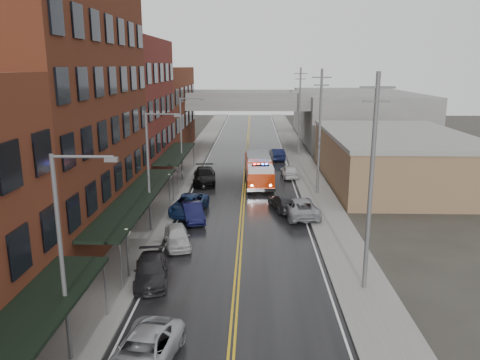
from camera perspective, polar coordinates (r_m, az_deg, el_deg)
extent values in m
cube|color=black|center=(41.20, 0.31, -3.53)|extent=(11.00, 160.00, 0.02)
cube|color=slate|center=(41.98, -9.72, -3.31)|extent=(3.00, 160.00, 0.15)
cube|color=slate|center=(41.66, 10.41, -3.47)|extent=(3.00, 160.00, 0.15)
cube|color=gray|center=(41.69, -7.49, -3.34)|extent=(0.30, 160.00, 0.15)
cube|color=gray|center=(41.44, 8.15, -3.47)|extent=(0.30, 160.00, 0.15)
cube|color=#572617|center=(35.45, -22.19, 7.48)|extent=(9.00, 20.00, 18.00)
cube|color=maroon|center=(52.02, -14.36, 8.11)|extent=(9.00, 15.00, 15.00)
cube|color=#612B19|center=(69.09, -10.35, 8.37)|extent=(9.00, 20.00, 12.00)
cube|color=#936D4F|center=(52.50, 18.33, 2.36)|extent=(14.00, 22.00, 5.00)
cube|color=slate|center=(81.56, 13.85, 7.58)|extent=(18.00, 30.00, 8.00)
cylinder|color=slate|center=(24.63, -16.08, -12.75)|extent=(0.10, 0.10, 3.00)
cube|color=black|center=(34.66, -12.47, -2.07)|extent=(2.60, 18.00, 0.18)
cylinder|color=slate|center=(27.04, -14.29, -10.15)|extent=(0.10, 0.10, 3.00)
cylinder|color=slate|center=(42.93, -8.15, -0.88)|extent=(0.10, 0.10, 3.00)
cube|color=black|center=(51.37, -7.82, 3.27)|extent=(2.60, 13.00, 0.18)
cylinder|color=slate|center=(45.61, -7.56, 0.01)|extent=(0.10, 0.10, 3.00)
cylinder|color=slate|center=(57.41, -5.66, 2.91)|extent=(0.10, 0.10, 3.00)
cylinder|color=#59595B|center=(28.51, -13.51, -9.04)|extent=(0.14, 0.14, 2.80)
sphere|color=silver|center=(27.97, -13.68, -6.21)|extent=(0.44, 0.44, 0.44)
cylinder|color=#59595B|center=(41.44, -8.58, -1.58)|extent=(0.14, 0.14, 2.80)
sphere|color=silver|center=(41.08, -8.65, 0.44)|extent=(0.44, 0.44, 0.44)
cylinder|color=#59595B|center=(20.49, -20.89, -9.48)|extent=(0.18, 0.18, 9.00)
cylinder|color=#59595B|center=(18.80, -18.65, 2.71)|extent=(2.40, 0.12, 0.12)
cube|color=#59595B|center=(18.47, -15.42, 2.43)|extent=(0.50, 0.22, 0.18)
cylinder|color=#59595B|center=(35.07, -11.10, 0.72)|extent=(0.18, 0.18, 9.00)
cylinder|color=#59595B|center=(34.11, -9.45, 7.93)|extent=(2.40, 0.12, 0.12)
cube|color=#59595B|center=(33.93, -7.61, 7.79)|extent=(0.50, 0.22, 0.18)
cylinder|color=#59595B|center=(50.52, -7.18, 4.84)|extent=(0.18, 0.18, 9.00)
cylinder|color=#59595B|center=(49.86, -5.95, 9.84)|extent=(2.40, 0.12, 0.12)
cube|color=#59595B|center=(49.73, -4.67, 9.75)|extent=(0.50, 0.22, 0.18)
cylinder|color=#59595B|center=(25.89, 15.66, -0.76)|extent=(0.24, 0.24, 12.00)
cube|color=#59595B|center=(25.14, 16.44, 10.79)|extent=(1.80, 0.12, 0.12)
cube|color=#59595B|center=(25.18, 16.33, 9.20)|extent=(1.40, 0.12, 0.12)
cylinder|color=#59595B|center=(45.20, 9.67, 5.62)|extent=(0.24, 0.24, 12.00)
cube|color=#59595B|center=(44.78, 9.95, 12.22)|extent=(1.80, 0.12, 0.12)
cube|color=#59595B|center=(44.80, 9.91, 11.32)|extent=(1.40, 0.12, 0.12)
cylinder|color=#59595B|center=(64.93, 7.27, 8.14)|extent=(0.24, 0.24, 12.00)
cube|color=#59595B|center=(64.63, 7.41, 12.74)|extent=(1.80, 0.12, 0.12)
cube|color=#59595B|center=(64.65, 7.39, 12.12)|extent=(1.40, 0.12, 0.12)
cube|color=slate|center=(71.54, 0.92, 9.37)|extent=(40.00, 10.00, 1.50)
cube|color=slate|center=(72.90, -7.82, 6.36)|extent=(1.60, 8.00, 6.00)
cube|color=slate|center=(72.62, 9.67, 6.27)|extent=(1.60, 8.00, 6.00)
cube|color=#A32507|center=(50.32, 2.19, 1.58)|extent=(2.93, 5.93, 2.22)
cube|color=#A32507|center=(46.39, 2.49, 0.12)|extent=(2.78, 2.88, 1.58)
cube|color=silver|center=(46.15, 2.50, 1.39)|extent=(2.63, 2.66, 0.53)
cube|color=black|center=(46.52, 2.48, 0.56)|extent=(2.74, 1.82, 0.84)
cube|color=slate|center=(50.07, 2.20, 3.00)|extent=(2.65, 5.50, 0.32)
cube|color=black|center=(46.08, 2.51, 1.82)|extent=(1.70, 0.38, 0.15)
sphere|color=#FF0C0C|center=(46.03, 1.79, 1.92)|extent=(0.21, 0.21, 0.21)
sphere|color=#1933FF|center=(46.10, 3.23, 1.92)|extent=(0.21, 0.21, 0.21)
cylinder|color=black|center=(46.42, 1.06, -0.87)|extent=(1.07, 0.42, 1.05)
cylinder|color=black|center=(46.57, 3.91, -0.85)|extent=(1.07, 0.42, 1.05)
cylinder|color=black|center=(50.00, 0.89, 0.21)|extent=(1.07, 0.42, 1.05)
cylinder|color=black|center=(50.14, 3.54, 0.22)|extent=(1.07, 0.42, 1.05)
cylinder|color=black|center=(52.56, 0.77, 0.88)|extent=(1.07, 0.42, 1.05)
cylinder|color=black|center=(52.70, 3.30, 0.89)|extent=(1.07, 0.42, 1.05)
imported|color=#ADB0B5|center=(21.01, -11.73, -19.93)|extent=(3.11, 5.43, 1.43)
imported|color=black|center=(28.21, -10.79, -10.76)|extent=(2.64, 4.89, 1.34)
imported|color=#BABABA|center=(33.06, -7.68, -6.83)|extent=(2.61, 4.41, 1.41)
imported|color=black|center=(38.17, -5.82, -3.90)|extent=(2.63, 4.62, 1.44)
imported|color=navy|center=(40.20, -6.24, -2.95)|extent=(3.21, 5.69, 1.50)
imported|color=black|center=(49.91, -4.37, 0.51)|extent=(2.85, 5.94, 1.67)
imported|color=gray|center=(39.44, 7.32, -3.27)|extent=(3.17, 5.86, 1.56)
imported|color=#262629|center=(40.89, 5.36, -2.74)|extent=(2.90, 5.00, 1.36)
imported|color=silver|center=(52.79, 6.05, 1.09)|extent=(2.03, 4.39, 1.46)
imported|color=black|center=(62.67, 4.56, 3.17)|extent=(2.02, 4.77, 1.53)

